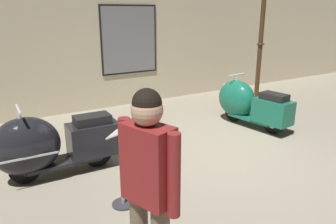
# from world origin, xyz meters

# --- Properties ---
(ground_plane) EXTENTS (60.00, 60.00, 0.00)m
(ground_plane) POSITION_xyz_m (0.00, 0.00, 0.00)
(ground_plane) COLOR gray
(showroom_back_wall) EXTENTS (18.00, 0.63, 3.99)m
(showroom_back_wall) POSITION_xyz_m (-0.18, 4.01, 1.99)
(showroom_back_wall) COLOR beige
(showroom_back_wall) RESTS_ON ground
(scooter_0) EXTENTS (1.77, 0.59, 1.07)m
(scooter_0) POSITION_xyz_m (-2.58, 0.97, 0.49)
(scooter_0) COLOR black
(scooter_0) RESTS_ON ground
(scooter_1) EXTENTS (0.70, 1.75, 1.04)m
(scooter_1) POSITION_xyz_m (1.42, 1.17, 0.47)
(scooter_1) COLOR black
(scooter_1) RESTS_ON ground
(lamppost) EXTENTS (0.28, 0.28, 2.93)m
(lamppost) POSITION_xyz_m (2.67, 2.10, 1.58)
(lamppost) COLOR #472D19
(lamppost) RESTS_ON ground
(visitor_0) EXTENTS (0.37, 0.57, 1.77)m
(visitor_0) POSITION_xyz_m (-2.32, -1.56, 1.02)
(visitor_0) COLOR black
(visitor_0) RESTS_ON ground
(info_stanchion) EXTENTS (0.39, 0.38, 1.03)m
(info_stanchion) POSITION_xyz_m (-2.00, -0.25, 0.43)
(info_stanchion) COLOR #333338
(info_stanchion) RESTS_ON ground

